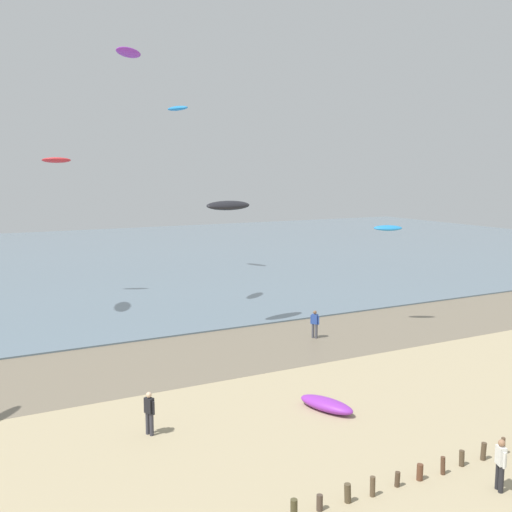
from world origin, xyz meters
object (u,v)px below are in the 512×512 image
object	(u,v)px
person_by_waterline	(149,412)
kite_aloft_2	(178,108)
person_left_flank	(315,323)
kite_aloft_3	(56,160)
person_mid_beach	(500,463)
kite_aloft_6	(388,228)
grounded_kite	(326,404)
kite_aloft_0	(228,205)
kite_aloft_5	(129,53)

from	to	relation	value
person_by_waterline	kite_aloft_2	world-z (taller)	kite_aloft_2
person_left_flank	kite_aloft_3	distance (m)	24.20
person_mid_beach	person_by_waterline	world-z (taller)	same
kite_aloft_2	kite_aloft_3	xyz separation A→B (m)	(-12.37, -6.47, -5.04)
person_mid_beach	kite_aloft_6	size ratio (longest dim) A/B	0.94
person_left_flank	grounded_kite	distance (m)	11.20
grounded_kite	kite_aloft_0	xyz separation A→B (m)	(2.20, 14.37, 7.64)
kite_aloft_5	kite_aloft_6	xyz separation A→B (m)	(13.72, -10.45, -11.46)
kite_aloft_0	kite_aloft_5	xyz separation A→B (m)	(-4.36, 6.21, 9.97)
kite_aloft_3	person_by_waterline	bearing A→B (deg)	-71.20
person_by_waterline	kite_aloft_5	bearing A→B (deg)	74.95
person_by_waterline	person_left_flank	world-z (taller)	same
kite_aloft_3	kite_aloft_0	bearing A→B (deg)	-38.28
kite_aloft_3	kite_aloft_6	world-z (taller)	kite_aloft_3
person_left_flank	kite_aloft_2	bearing A→B (deg)	88.01
kite_aloft_5	kite_aloft_0	bearing A→B (deg)	83.48
kite_aloft_2	kite_aloft_5	size ratio (longest dim) A/B	0.99
person_mid_beach	person_left_flank	world-z (taller)	same
person_mid_beach	kite_aloft_2	bearing A→B (deg)	82.83
kite_aloft_2	kite_aloft_3	world-z (taller)	kite_aloft_2
grounded_kite	kite_aloft_6	bearing A→B (deg)	-68.61
kite_aloft_2	person_left_flank	bearing A→B (deg)	-22.94
kite_aloft_0	kite_aloft_5	bearing A→B (deg)	-66.30
grounded_kite	kite_aloft_0	size ratio (longest dim) A/B	0.80
kite_aloft_2	kite_aloft_6	xyz separation A→B (m)	(4.99, -24.78, -9.51)
person_by_waterline	kite_aloft_5	world-z (taller)	kite_aloft_5
person_mid_beach	person_by_waterline	bearing A→B (deg)	133.17
person_mid_beach	kite_aloft_3	size ratio (longest dim) A/B	0.77
person_left_flank	grounded_kite	bearing A→B (deg)	-120.67
person_left_flank	kite_aloft_2	xyz separation A→B (m)	(0.88, 25.29, 15.00)
person_mid_beach	person_left_flank	distance (m)	18.11
person_left_flank	kite_aloft_3	size ratio (longest dim) A/B	0.77
grounded_kite	kite_aloft_3	distance (m)	30.90
kite_aloft_5	kite_aloft_2	bearing A→B (deg)	-162.93
person_by_waterline	kite_aloft_6	distance (m)	21.64
grounded_kite	person_mid_beach	bearing A→B (deg)	168.73
person_mid_beach	grounded_kite	size ratio (longest dim) A/B	0.65
kite_aloft_0	kite_aloft_2	distance (m)	22.48
kite_aloft_2	kite_aloft_5	xyz separation A→B (m)	(-8.73, -14.33, 1.95)
kite_aloft_3	person_mid_beach	bearing A→B (deg)	-57.02
person_left_flank	kite_aloft_3	world-z (taller)	kite_aloft_3
kite_aloft_5	kite_aloft_6	bearing A→B (deg)	101.12
person_by_waterline	kite_aloft_0	size ratio (longest dim) A/B	0.52
person_mid_beach	kite_aloft_2	world-z (taller)	kite_aloft_2
person_mid_beach	kite_aloft_0	distance (m)	23.38
grounded_kite	kite_aloft_6	distance (m)	16.56
kite_aloft_2	kite_aloft_5	world-z (taller)	kite_aloft_5
kite_aloft_5	person_mid_beach	bearing A→B (deg)	55.12
grounded_kite	kite_aloft_5	world-z (taller)	kite_aloft_5
person_by_waterline	kite_aloft_6	world-z (taller)	kite_aloft_6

